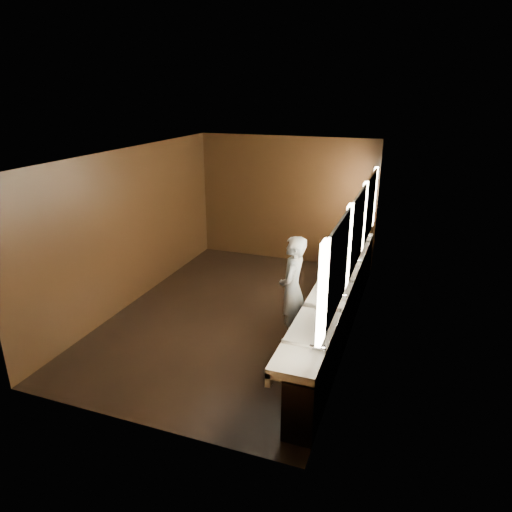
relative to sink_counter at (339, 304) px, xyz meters
The scene contains 10 objects.
floor 1.86m from the sink_counter, behind, with size 6.00×6.00×0.00m, color black.
ceiling 2.92m from the sink_counter, behind, with size 4.00×6.00×0.02m, color #2D2D2B.
wall_back 3.61m from the sink_counter, 120.87° to the left, with size 4.00×0.02×2.80m, color black.
wall_front 3.61m from the sink_counter, 120.87° to the right, with size 4.00×0.02×2.80m, color black.
wall_left 3.90m from the sink_counter, behind, with size 0.02×6.00×2.80m, color black.
wall_right 0.93m from the sink_counter, ahead, with size 0.02×6.00×2.80m, color black.
sink_counter is the anchor object (origin of this frame).
mirror_band 1.27m from the sink_counter, ahead, with size 0.06×5.03×1.15m.
person 0.88m from the sink_counter, 144.74° to the right, with size 0.62×0.41×1.70m, color #87A4C9.
trash_bin 0.71m from the sink_counter, 108.51° to the right, with size 0.40×0.40×0.62m, color black.
Camera 1 is at (2.78, -6.66, 3.74)m, focal length 32.00 mm.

